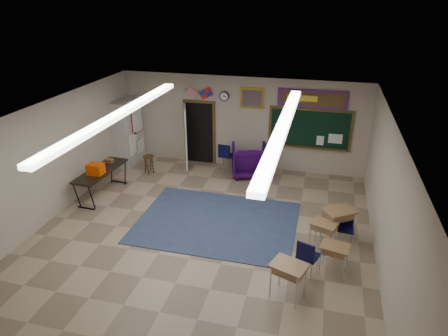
% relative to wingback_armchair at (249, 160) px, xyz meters
% --- Properties ---
extents(floor, '(9.00, 9.00, 0.00)m').
position_rel_wingback_armchair_xyz_m(floor, '(-0.43, -3.84, -0.50)').
color(floor, '#9C886B').
rests_on(floor, ground).
extents(back_wall, '(8.00, 0.04, 3.00)m').
position_rel_wingback_armchair_xyz_m(back_wall, '(-0.43, 0.66, 1.00)').
color(back_wall, '#B3A691').
rests_on(back_wall, floor).
extents(front_wall, '(8.00, 0.04, 3.00)m').
position_rel_wingback_armchair_xyz_m(front_wall, '(-0.43, -8.34, 1.00)').
color(front_wall, '#B3A691').
rests_on(front_wall, floor).
extents(left_wall, '(0.04, 9.00, 3.00)m').
position_rel_wingback_armchair_xyz_m(left_wall, '(-4.43, -3.84, 1.00)').
color(left_wall, '#B3A691').
rests_on(left_wall, floor).
extents(right_wall, '(0.04, 9.00, 3.00)m').
position_rel_wingback_armchair_xyz_m(right_wall, '(3.57, -3.84, 1.00)').
color(right_wall, '#B3A691').
rests_on(right_wall, floor).
extents(ceiling, '(8.00, 9.00, 0.04)m').
position_rel_wingback_armchair_xyz_m(ceiling, '(-0.43, -3.84, 2.50)').
color(ceiling, silver).
rests_on(ceiling, back_wall).
extents(area_rug, '(4.00, 3.00, 0.02)m').
position_rel_wingback_armchair_xyz_m(area_rug, '(-0.23, -3.04, -0.49)').
color(area_rug, '#354465').
rests_on(area_rug, floor).
extents(fluorescent_strips, '(3.86, 6.00, 0.10)m').
position_rel_wingback_armchair_xyz_m(fluorescent_strips, '(-0.43, -3.84, 2.44)').
color(fluorescent_strips, white).
rests_on(fluorescent_strips, ceiling).
extents(doorway, '(1.10, 0.89, 2.16)m').
position_rel_wingback_armchair_xyz_m(doorway, '(-1.93, 0.51, 0.56)').
color(doorway, black).
rests_on(doorway, back_wall).
extents(chalkboard, '(2.55, 0.14, 1.30)m').
position_rel_wingback_armchair_xyz_m(chalkboard, '(1.77, 0.62, 0.96)').
color(chalkboard, '#533C17').
rests_on(chalkboard, back_wall).
extents(bulletin_board, '(2.10, 0.05, 0.55)m').
position_rel_wingback_armchair_xyz_m(bulletin_board, '(1.77, 0.63, 1.95)').
color(bulletin_board, '#B20F22').
rests_on(bulletin_board, back_wall).
extents(framed_art_print, '(0.75, 0.05, 0.65)m').
position_rel_wingback_armchair_xyz_m(framed_art_print, '(-0.08, 0.63, 1.85)').
color(framed_art_print, '#AC8B21').
rests_on(framed_art_print, back_wall).
extents(wall_clock, '(0.32, 0.05, 0.32)m').
position_rel_wingback_armchair_xyz_m(wall_clock, '(-0.98, 0.63, 1.85)').
color(wall_clock, black).
rests_on(wall_clock, back_wall).
extents(wall_flags, '(1.16, 0.06, 0.70)m').
position_rel_wingback_armchair_xyz_m(wall_flags, '(-1.83, 0.60, 1.98)').
color(wall_flags, red).
rests_on(wall_flags, back_wall).
extents(storage_cabinet, '(0.59, 1.25, 2.20)m').
position_rel_wingback_armchair_xyz_m(storage_cabinet, '(-4.15, 0.01, 0.60)').
color(storage_cabinet, '#AFAFAA').
rests_on(storage_cabinet, floor).
extents(wingback_armchair, '(1.31, 1.34, 1.00)m').
position_rel_wingback_armchair_xyz_m(wingback_armchair, '(0.00, 0.00, 0.00)').
color(wingback_armchair, '#230539').
rests_on(wingback_armchair, floor).
extents(student_chair_reading, '(0.50, 0.50, 0.90)m').
position_rel_wingback_armchair_xyz_m(student_chair_reading, '(-0.83, 0.30, -0.05)').
color(student_chair_reading, black).
rests_on(student_chair_reading, floor).
extents(student_chair_desk_a, '(0.54, 0.54, 0.85)m').
position_rel_wingback_armchair_xyz_m(student_chair_desk_a, '(2.12, -4.51, -0.08)').
color(student_chair_desk_a, black).
rests_on(student_chair_desk_a, floor).
extents(student_chair_desk_b, '(0.40, 0.40, 0.76)m').
position_rel_wingback_armchair_xyz_m(student_chair_desk_b, '(2.91, -3.19, -0.12)').
color(student_chair_desk_b, black).
rests_on(student_chair_desk_b, floor).
extents(student_desk_front_left, '(0.69, 0.60, 0.69)m').
position_rel_wingback_armchair_xyz_m(student_desk_front_left, '(2.40, -3.52, -0.12)').
color(student_desk_front_left, olive).
rests_on(student_desk_front_left, floor).
extents(student_desk_front_right, '(0.86, 0.81, 0.82)m').
position_rel_wingback_armchair_xyz_m(student_desk_front_right, '(2.71, -3.09, -0.04)').
color(student_desk_front_right, olive).
rests_on(student_desk_front_right, floor).
extents(student_desk_back_left, '(0.77, 0.68, 0.78)m').
position_rel_wingback_armchair_xyz_m(student_desk_back_left, '(1.80, -5.33, -0.07)').
color(student_desk_back_left, olive).
rests_on(student_desk_back_left, floor).
extents(student_desk_back_right, '(0.65, 0.54, 0.69)m').
position_rel_wingback_armchair_xyz_m(student_desk_back_right, '(2.64, -4.37, -0.12)').
color(student_desk_back_right, olive).
rests_on(student_desk_back_right, floor).
extents(folding_table, '(0.75, 1.95, 1.09)m').
position_rel_wingback_armchair_xyz_m(folding_table, '(-3.81, -2.42, -0.07)').
color(folding_table, black).
rests_on(folding_table, floor).
extents(wooden_stool, '(0.34, 0.34, 0.61)m').
position_rel_wingback_armchair_xyz_m(wooden_stool, '(-3.14, -0.70, -0.18)').
color(wooden_stool, '#4F3217').
rests_on(wooden_stool, floor).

